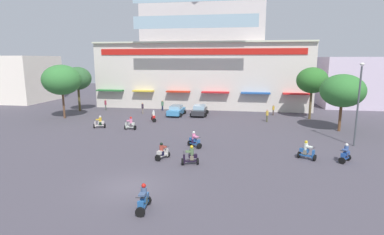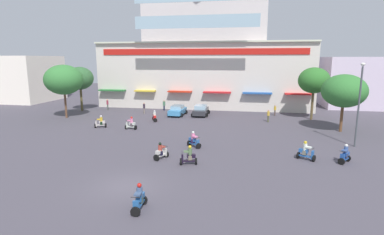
{
  "view_description": "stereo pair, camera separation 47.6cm",
  "coord_description": "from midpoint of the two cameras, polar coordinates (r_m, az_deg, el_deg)",
  "views": [
    {
      "loc": [
        7.17,
        -17.39,
        8.04
      ],
      "look_at": [
        1.87,
        13.15,
        2.06
      ],
      "focal_mm": 28.64,
      "sensor_mm": 36.0,
      "label": 1
    },
    {
      "loc": [
        7.64,
        -17.3,
        8.04
      ],
      "look_at": [
        1.87,
        13.15,
        2.06
      ],
      "focal_mm": 28.64,
      "sensor_mm": 36.0,
      "label": 2
    }
  ],
  "objects": [
    {
      "name": "parked_car_0",
      "position": [
        43.89,
        -3.27,
        1.33
      ],
      "size": [
        2.46,
        4.17,
        1.46
      ],
      "color": "#3E88BF",
      "rests_on": "ground"
    },
    {
      "name": "plaza_tree_3",
      "position": [
        37.53,
        25.91,
        4.51
      ],
      "size": [
        4.72,
        5.18,
        6.38
      ],
      "color": "brown",
      "rests_on": "ground"
    },
    {
      "name": "scooter_rider_7",
      "position": [
        40.06,
        -7.51,
        0.12
      ],
      "size": [
        1.07,
        1.55,
        1.46
      ],
      "color": "black",
      "rests_on": "ground"
    },
    {
      "name": "scooter_rider_0",
      "position": [
        37.61,
        -17.18,
        -0.97
      ],
      "size": [
        1.43,
        0.89,
        1.48
      ],
      "color": "black",
      "rests_on": "ground"
    },
    {
      "name": "streetlamp_near",
      "position": [
        31.59,
        28.23,
        3.06
      ],
      "size": [
        0.4,
        0.4,
        7.69
      ],
      "color": "#474C51",
      "rests_on": "ground"
    },
    {
      "name": "scooter_rider_3",
      "position": [
        25.04,
        -6.1,
        -6.45
      ],
      "size": [
        1.03,
        1.44,
        1.43
      ],
      "color": "black",
      "rests_on": "ground"
    },
    {
      "name": "plaza_tree_0",
      "position": [
        44.93,
        -23.39,
        6.45
      ],
      "size": [
        5.07,
        5.06,
        7.25
      ],
      "color": "brown",
      "rests_on": "ground"
    },
    {
      "name": "pedestrian_2",
      "position": [
        45.34,
        14.62,
        1.51
      ],
      "size": [
        0.35,
        0.35,
        1.56
      ],
      "color": "#4F3E36",
      "rests_on": "ground"
    },
    {
      "name": "scooter_rider_4",
      "position": [
        28.21,
        -0.04,
        -4.33
      ],
      "size": [
        1.46,
        1.35,
        1.49
      ],
      "color": "black",
      "rests_on": "ground"
    },
    {
      "name": "pedestrian_1",
      "position": [
        45.69,
        -9.49,
        1.88
      ],
      "size": [
        0.42,
        0.42,
        1.68
      ],
      "color": "gray",
      "rests_on": "ground"
    },
    {
      "name": "ground_plane",
      "position": [
        32.25,
        -3.74,
        -3.53
      ],
      "size": [
        128.0,
        128.0,
        0.0
      ],
      "primitive_type": "plane",
      "color": "#4B4651"
    },
    {
      "name": "pedestrian_3",
      "position": [
        40.44,
        13.5,
        0.49
      ],
      "size": [
        0.38,
        0.38,
        1.62
      ],
      "color": "#4D4D36",
      "rests_on": "ground"
    },
    {
      "name": "scooter_rider_9",
      "position": [
        17.18,
        -9.82,
        -14.86
      ],
      "size": [
        0.61,
        1.52,
        1.5
      ],
      "color": "black",
      "rests_on": "ground"
    },
    {
      "name": "scooter_rider_1",
      "position": [
        35.83,
        -11.79,
        -1.25
      ],
      "size": [
        1.34,
        0.61,
        1.53
      ],
      "color": "black",
      "rests_on": "ground"
    },
    {
      "name": "pedestrian_0",
      "position": [
        50.27,
        -16.07,
        2.44
      ],
      "size": [
        0.31,
        0.31,
        1.72
      ],
      "color": "#4C5248",
      "rests_on": "ground"
    },
    {
      "name": "flank_building_left",
      "position": [
        66.67,
        -28.74,
        6.34
      ],
      "size": [
        8.35,
        11.16,
        8.53
      ],
      "color": "white",
      "rests_on": "ground"
    },
    {
      "name": "scooter_rider_5",
      "position": [
        26.92,
        26.21,
        -6.21
      ],
      "size": [
        1.19,
        1.35,
        1.52
      ],
      "color": "black",
      "rests_on": "ground"
    },
    {
      "name": "colonial_building",
      "position": [
        53.59,
        1.95,
        11.91
      ],
      "size": [
        34.66,
        15.74,
        21.31
      ],
      "color": "beige",
      "rests_on": "ground"
    },
    {
      "name": "parked_car_1",
      "position": [
        43.89,
        1.1,
        1.36
      ],
      "size": [
        2.5,
        4.37,
        1.48
      ],
      "color": "#2C2D32",
      "rests_on": "ground"
    },
    {
      "name": "plaza_tree_2",
      "position": [
        50.52,
        -20.77,
        6.81
      ],
      "size": [
        4.01,
        4.32,
        6.8
      ],
      "color": "brown",
      "rests_on": "ground"
    },
    {
      "name": "flank_building_right",
      "position": [
        59.75,
        28.32,
        5.89
      ],
      "size": [
        12.52,
        10.96,
        8.29
      ],
      "color": "silver",
      "rests_on": "ground"
    },
    {
      "name": "scooter_rider_6",
      "position": [
        26.45,
        20.1,
        -5.99
      ],
      "size": [
        1.48,
        1.14,
        1.56
      ],
      "color": "black",
      "rests_on": "ground"
    },
    {
      "name": "scooter_rider_2",
      "position": [
        23.64,
        -0.88,
        -7.33
      ],
      "size": [
        1.4,
        0.85,
        1.54
      ],
      "color": "black",
      "rests_on": "ground"
    },
    {
      "name": "plaza_tree_1",
      "position": [
        43.53,
        21.18,
        6.46
      ],
      "size": [
        4.03,
        4.23,
        6.92
      ],
      "color": "brown",
      "rests_on": "ground"
    },
    {
      "name": "pedestrian_4",
      "position": [
        48.34,
        -5.81,
        2.39
      ],
      "size": [
        0.47,
        0.47,
        1.62
      ],
      "color": "#1B233C",
      "rests_on": "ground"
    }
  ]
}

